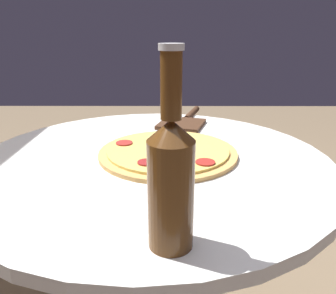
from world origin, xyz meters
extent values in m
cylinder|color=silver|center=(0.00, 0.00, 0.38)|extent=(0.08, 0.08, 0.73)
cylinder|color=silver|center=(0.00, 0.00, 0.76)|extent=(0.86, 0.86, 0.02)
cylinder|color=tan|center=(0.01, -0.04, 0.78)|extent=(0.34, 0.34, 0.01)
cylinder|color=#EACC60|center=(0.01, -0.04, 0.79)|extent=(0.30, 0.30, 0.01)
cylinder|color=maroon|center=(-0.08, 0.01, 0.79)|extent=(0.04, 0.04, 0.00)
cylinder|color=#A92A1F|center=(0.10, -0.04, 0.79)|extent=(0.04, 0.04, 0.00)
cylinder|color=#A42820|center=(-0.08, -0.12, 0.79)|extent=(0.04, 0.04, 0.00)
cylinder|color=maroon|center=(0.04, -0.09, 0.79)|extent=(0.04, 0.04, 0.00)
cylinder|color=#A3272A|center=(-0.01, -0.07, 0.79)|extent=(0.04, 0.04, 0.00)
cylinder|color=maroon|center=(-0.04, -0.05, 0.79)|extent=(0.04, 0.04, 0.00)
cylinder|color=#A52C26|center=(0.05, 0.07, 0.79)|extent=(0.04, 0.04, 0.00)
cylinder|color=#563314|center=(-0.35, -0.05, 0.85)|extent=(0.06, 0.06, 0.16)
cone|color=#563314|center=(-0.35, -0.05, 0.95)|extent=(0.06, 0.06, 0.03)
cylinder|color=#563314|center=(-0.35, -0.05, 1.00)|extent=(0.03, 0.03, 0.08)
cylinder|color=silver|center=(-0.35, -0.05, 1.05)|extent=(0.03, 0.03, 0.01)
cube|color=#422819|center=(0.27, -0.08, 0.78)|extent=(0.17, 0.17, 0.01)
cylinder|color=#422819|center=(0.41, -0.13, 0.78)|extent=(0.16, 0.07, 0.02)
camera|label=1|loc=(-0.74, -0.04, 1.07)|focal=35.00mm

